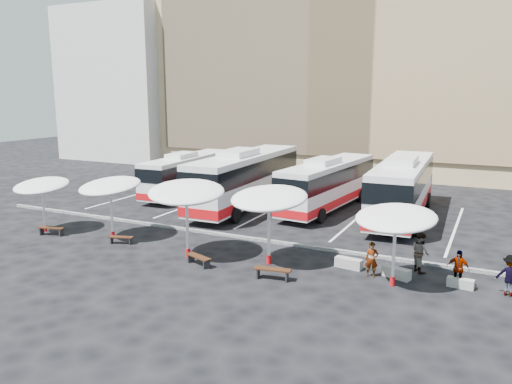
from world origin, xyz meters
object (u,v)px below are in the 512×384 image
at_px(wood_bench_0, 51,229).
at_px(bus_0, 188,173).
at_px(passenger_3, 510,275).
at_px(bus_1, 246,177).
at_px(wood_bench_3, 272,271).
at_px(sunshade_2, 186,192).
at_px(wood_bench_1, 121,238).
at_px(bus_3, 402,186).
at_px(passenger_2, 458,268).
at_px(bus_2, 328,182).
at_px(sunshade_1, 110,186).
at_px(passenger_0, 372,260).
at_px(sunshade_4, 396,218).
at_px(conc_bench_0, 349,263).
at_px(sunshade_3, 269,198).
at_px(wood_bench_2, 199,258).
at_px(sunshade_0, 42,186).
at_px(conc_bench_1, 396,273).
at_px(conc_bench_2, 460,283).
at_px(passenger_1, 421,252).

bearing_deg(wood_bench_0, bus_0, 87.85).
height_order(bus_0, passenger_3, bus_0).
height_order(bus_1, wood_bench_3, bus_1).
height_order(sunshade_2, wood_bench_1, sunshade_2).
xyz_separation_m(bus_3, passenger_2, (4.33, -11.20, -1.29)).
height_order(bus_2, passenger_3, bus_2).
height_order(bus_3, sunshade_1, bus_3).
distance_m(sunshade_1, wood_bench_0, 4.61).
bearing_deg(wood_bench_3, passenger_0, 30.71).
relative_size(bus_0, sunshade_4, 2.77).
distance_m(conc_bench_0, passenger_3, 6.77).
height_order(bus_0, sunshade_2, sunshade_2).
height_order(sunshade_3, wood_bench_2, sunshade_3).
xyz_separation_m(bus_3, wood_bench_2, (-6.96, -13.79, -1.74)).
bearing_deg(passenger_3, sunshade_4, 18.67).
xyz_separation_m(bus_0, sunshade_0, (-1.48, -12.99, 1.00)).
relative_size(sunshade_1, wood_bench_3, 2.29).
xyz_separation_m(conc_bench_0, passenger_3, (6.73, -0.27, 0.62)).
bearing_deg(bus_2, sunshade_3, -79.55).
xyz_separation_m(wood_bench_2, passenger_3, (13.26, 2.51, 0.50)).
distance_m(bus_1, sunshade_1, 10.90).
bearing_deg(conc_bench_1, bus_2, 121.06).
bearing_deg(bus_1, conc_bench_2, -33.76).
xyz_separation_m(sunshade_3, conc_bench_2, (8.53, 0.85, -3.03)).
bearing_deg(passenger_1, bus_3, -23.07).
bearing_deg(sunshade_3, conc_bench_1, 7.84).
xyz_separation_m(conc_bench_1, passenger_3, (4.47, 0.05, 0.61)).
height_order(wood_bench_2, wood_bench_3, wood_bench_3).
xyz_separation_m(wood_bench_3, conc_bench_2, (7.53, 2.63, -0.19)).
bearing_deg(wood_bench_3, sunshade_3, 119.24).
bearing_deg(sunshade_4, passenger_0, 147.11).
distance_m(bus_1, sunshade_0, 13.49).
relative_size(bus_0, sunshade_0, 3.00).
bearing_deg(passenger_3, conc_bench_1, 6.06).
distance_m(sunshade_2, passenger_1, 11.42).
xyz_separation_m(bus_3, conc_bench_2, (4.48, -11.29, -1.90)).
height_order(sunshade_3, passenger_3, sunshade_3).
xyz_separation_m(sunshade_0, passenger_1, (21.00, 2.74, -1.83)).
bearing_deg(bus_3, passenger_2, -71.42).
height_order(wood_bench_2, passenger_2, passenger_2).
xyz_separation_m(passenger_2, passenger_3, (1.97, -0.08, 0.05)).
xyz_separation_m(sunshade_2, sunshade_4, (9.96, 0.65, -0.34)).
distance_m(bus_3, wood_bench_1, 18.01).
relative_size(wood_bench_3, passenger_2, 1.06).
height_order(sunshade_1, wood_bench_2, sunshade_1).
distance_m(bus_3, wood_bench_3, 14.35).
xyz_separation_m(bus_3, wood_bench_3, (-3.05, -13.91, -1.71)).
xyz_separation_m(passenger_0, passenger_3, (5.52, 0.36, 0.06)).
height_order(passenger_2, passenger_3, passenger_3).
relative_size(sunshade_2, sunshade_3, 1.27).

